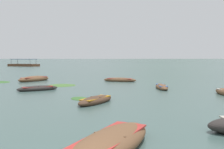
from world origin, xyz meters
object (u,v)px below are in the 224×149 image
object	(u,v)px
rowboat_3	(34,79)
rowboat_7	(38,88)
ferry_1	(24,65)
rowboat_8	(162,87)
rowboat_11	(96,100)
rowboat_2	(110,143)
rowboat_10	(120,80)

from	to	relation	value
rowboat_3	rowboat_7	bearing A→B (deg)	-68.53
rowboat_3	ferry_1	size ratio (longest dim) A/B	0.41
rowboat_3	rowboat_8	distance (m)	15.28
rowboat_8	rowboat_11	distance (m)	8.98
rowboat_2	rowboat_8	distance (m)	15.83
ferry_1	rowboat_10	bearing A→B (deg)	-58.71
rowboat_10	rowboat_11	xyz separation A→B (m)	(-1.05, -14.35, -0.01)
rowboat_10	ferry_1	size ratio (longest dim) A/B	0.36
rowboat_8	ferry_1	bearing A→B (deg)	121.07
rowboat_11	rowboat_8	bearing A→B (deg)	57.22
rowboat_3	rowboat_10	distance (m)	9.89
rowboat_2	rowboat_7	xyz separation A→B (m)	(-6.81, 13.63, -0.06)
rowboat_3	rowboat_8	world-z (taller)	rowboat_3
rowboat_3	rowboat_8	xyz separation A→B (m)	(13.70, -6.76, -0.08)
rowboat_8	rowboat_11	xyz separation A→B (m)	(-4.86, -7.55, 0.01)
rowboat_8	rowboat_2	bearing A→B (deg)	-102.87
rowboat_7	rowboat_11	bearing A→B (deg)	-46.42
rowboat_11	rowboat_3	bearing A→B (deg)	121.70
rowboat_10	ferry_1	xyz separation A→B (m)	(-32.83, 54.01, 0.28)
rowboat_7	rowboat_10	distance (m)	10.80
rowboat_2	rowboat_11	world-z (taller)	rowboat_2
rowboat_3	rowboat_11	bearing A→B (deg)	-58.30
rowboat_8	rowboat_10	size ratio (longest dim) A/B	0.85
rowboat_10	rowboat_11	distance (m)	14.39
rowboat_3	rowboat_7	world-z (taller)	rowboat_3
rowboat_7	rowboat_10	world-z (taller)	rowboat_10
rowboat_7	rowboat_8	xyz separation A→B (m)	(10.33, 1.80, -0.00)
rowboat_8	rowboat_11	bearing A→B (deg)	-122.78
rowboat_3	rowboat_7	distance (m)	9.20
rowboat_7	rowboat_10	xyz separation A→B (m)	(6.52, 8.60, 0.01)
rowboat_10	ferry_1	bearing A→B (deg)	121.29
rowboat_3	rowboat_10	size ratio (longest dim) A/B	1.15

